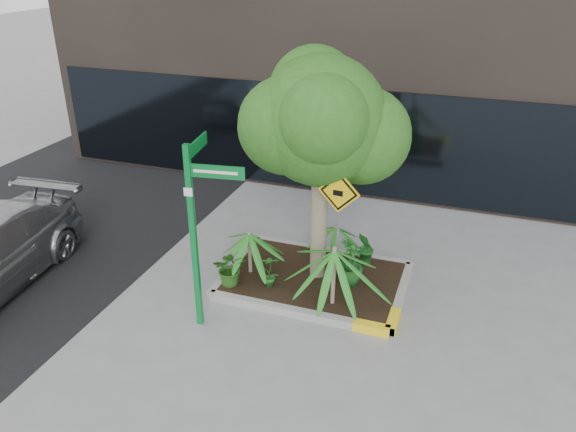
% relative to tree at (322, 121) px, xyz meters
% --- Properties ---
extents(ground, '(80.00, 80.00, 0.00)m').
position_rel_tree_xyz_m(ground, '(-0.22, -0.42, -3.09)').
color(ground, gray).
rests_on(ground, ground).
extents(asphalt_road, '(7.00, 80.00, 0.01)m').
position_rel_tree_xyz_m(asphalt_road, '(-6.72, -0.42, -3.08)').
color(asphalt_road, black).
rests_on(asphalt_road, ground).
extents(planter, '(3.35, 2.36, 0.15)m').
position_rel_tree_xyz_m(planter, '(0.01, -0.15, -2.99)').
color(planter, '#9E9E99').
rests_on(planter, ground).
extents(tree, '(2.82, 2.50, 4.23)m').
position_rel_tree_xyz_m(tree, '(0.00, 0.00, 0.00)').
color(tree, gray).
rests_on(tree, ground).
extents(palm_front, '(1.22, 1.22, 1.36)m').
position_rel_tree_xyz_m(palm_front, '(0.51, -0.83, -1.92)').
color(palm_front, gray).
rests_on(palm_front, ground).
extents(palm_left, '(0.97, 0.97, 1.08)m').
position_rel_tree_xyz_m(palm_left, '(-1.21, -0.35, -2.13)').
color(palm_left, gray).
rests_on(palm_left, ground).
extents(palm_back, '(0.84, 0.84, 0.94)m').
position_rel_tree_xyz_m(palm_back, '(0.17, 0.62, -2.24)').
color(palm_back, gray).
rests_on(palm_back, ground).
extents(shrub_a, '(0.77, 0.77, 0.67)m').
position_rel_tree_xyz_m(shrub_a, '(-1.37, -0.87, -2.60)').
color(shrub_a, '#255618').
rests_on(shrub_a, planter).
extents(shrub_b, '(0.53, 0.53, 0.84)m').
position_rel_tree_xyz_m(shrub_b, '(0.63, -0.12, -2.52)').
color(shrub_b, '#1C5E1E').
rests_on(shrub_b, planter).
extents(shrub_c, '(0.43, 0.43, 0.65)m').
position_rel_tree_xyz_m(shrub_c, '(-0.68, -0.70, -2.61)').
color(shrub_c, '#236A21').
rests_on(shrub_c, planter).
extents(shrub_d, '(0.47, 0.47, 0.69)m').
position_rel_tree_xyz_m(shrub_d, '(0.77, 0.63, -2.60)').
color(shrub_d, '#1A5B1D').
rests_on(shrub_d, planter).
extents(street_sign_post, '(0.99, 0.92, 3.13)m').
position_rel_tree_xyz_m(street_sign_post, '(-1.41, -1.85, -1.15)').
color(street_sign_post, '#0B7B30').
rests_on(street_sign_post, ground).
extents(cattle_sign, '(0.71, 0.23, 2.32)m').
position_rel_tree_xyz_m(cattle_sign, '(0.48, -0.57, -1.37)').
color(cattle_sign, slate).
rests_on(cattle_sign, ground).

